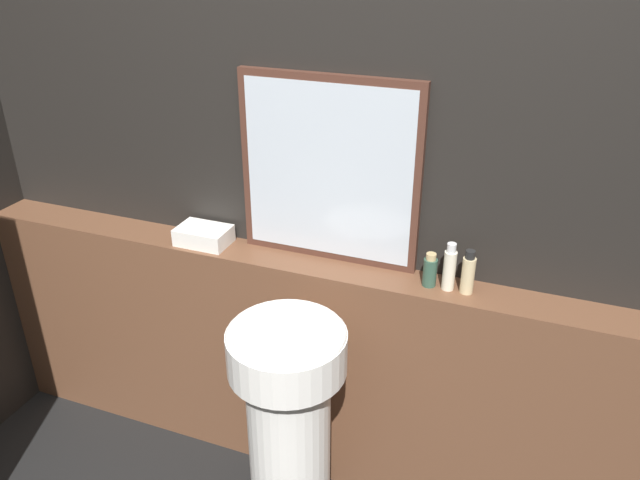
% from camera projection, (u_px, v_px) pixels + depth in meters
% --- Properties ---
extents(wall_back, '(8.00, 0.06, 2.50)m').
position_uv_depth(wall_back, '(345.00, 176.00, 2.16)').
color(wall_back, black).
rests_on(wall_back, ground_plane).
extents(vanity_counter, '(2.96, 0.17, 0.95)m').
position_uv_depth(vanity_counter, '(332.00, 373.00, 2.42)').
color(vanity_counter, brown).
rests_on(vanity_counter, ground_plane).
extents(pedestal_sink, '(0.38, 0.38, 0.92)m').
position_uv_depth(pedestal_sink, '(289.00, 430.00, 2.09)').
color(pedestal_sink, white).
rests_on(pedestal_sink, ground_plane).
extents(mirror, '(0.64, 0.03, 0.66)m').
position_uv_depth(mirror, '(329.00, 172.00, 2.12)').
color(mirror, '#47281E').
rests_on(mirror, vanity_counter).
extents(towel_stack, '(0.20, 0.13, 0.07)m').
position_uv_depth(towel_stack, '(204.00, 235.00, 2.35)').
color(towel_stack, silver).
rests_on(towel_stack, vanity_counter).
extents(shampoo_bottle, '(0.05, 0.05, 0.12)m').
position_uv_depth(shampoo_bottle, '(430.00, 271.00, 2.07)').
color(shampoo_bottle, '#2D4C3D').
rests_on(shampoo_bottle, vanity_counter).
extents(conditioner_bottle, '(0.04, 0.04, 0.17)m').
position_uv_depth(conditioner_bottle, '(449.00, 268.00, 2.04)').
color(conditioner_bottle, beige).
rests_on(conditioner_bottle, vanity_counter).
extents(lotion_bottle, '(0.04, 0.04, 0.15)m').
position_uv_depth(lotion_bottle, '(468.00, 273.00, 2.02)').
color(lotion_bottle, '#C6B284').
rests_on(lotion_bottle, vanity_counter).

